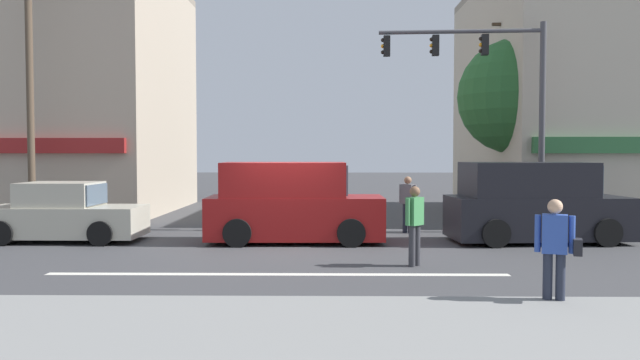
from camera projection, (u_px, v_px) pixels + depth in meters
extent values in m
plane|color=#3D3D3F|center=(289.00, 247.00, 15.59)|extent=(120.00, 120.00, 0.00)
cube|color=silver|center=(277.00, 274.00, 12.09)|extent=(9.00, 0.24, 0.01)
cube|color=gray|center=(241.00, 353.00, 7.09)|extent=(40.00, 5.00, 0.16)
cube|color=tan|center=(5.00, 97.00, 25.16)|extent=(13.50, 9.40, 9.23)
cube|color=#B7AD99|center=(634.00, 100.00, 24.14)|extent=(11.83, 10.47, 8.85)
cylinder|color=#4C3823|center=(515.00, 181.00, 21.39)|extent=(0.32, 0.32, 2.82)
sphere|color=#28602D|center=(516.00, 96.00, 21.27)|extent=(3.94, 3.94, 3.94)
cylinder|color=brown|center=(30.00, 91.00, 19.30)|extent=(0.22, 0.22, 8.57)
cylinder|color=brown|center=(511.00, 117.00, 21.53)|extent=(0.22, 0.22, 7.18)
cube|color=#473828|center=(512.00, 24.00, 21.39)|extent=(1.40, 0.12, 0.10)
cylinder|color=#47474C|center=(542.00, 128.00, 18.35)|extent=(0.18, 0.18, 6.20)
cylinder|color=#47474C|center=(460.00, 32.00, 18.41)|extent=(4.80, 0.43, 0.12)
cube|color=black|center=(485.00, 45.00, 18.37)|extent=(0.21, 0.25, 0.60)
sphere|color=black|center=(481.00, 39.00, 18.37)|extent=(0.12, 0.12, 0.12)
sphere|color=orange|center=(481.00, 45.00, 18.38)|extent=(0.12, 0.12, 0.12)
sphere|color=black|center=(481.00, 51.00, 18.39)|extent=(0.12, 0.12, 0.12)
cube|color=black|center=(436.00, 45.00, 18.48)|extent=(0.21, 0.25, 0.60)
sphere|color=black|center=(432.00, 39.00, 18.48)|extent=(0.12, 0.12, 0.12)
sphere|color=orange|center=(431.00, 46.00, 18.49)|extent=(0.12, 0.12, 0.12)
sphere|color=black|center=(431.00, 52.00, 18.50)|extent=(0.12, 0.12, 0.12)
cube|color=black|center=(387.00, 46.00, 18.59)|extent=(0.21, 0.25, 0.60)
sphere|color=black|center=(383.00, 40.00, 18.59)|extent=(0.12, 0.12, 0.12)
sphere|color=orange|center=(383.00, 46.00, 18.60)|extent=(0.12, 0.12, 0.12)
sphere|color=black|center=(383.00, 52.00, 18.61)|extent=(0.12, 0.12, 0.12)
cube|color=black|center=(537.00, 217.00, 16.45)|extent=(4.71, 2.15, 1.10)
cube|color=black|center=(527.00, 179.00, 16.39)|extent=(3.31, 2.01, 0.90)
cube|color=#475666|center=(587.00, 179.00, 16.48)|extent=(0.17, 1.66, 0.76)
cylinder|color=black|center=(574.00, 224.00, 17.46)|extent=(0.73, 0.25, 0.72)
cylinder|color=black|center=(608.00, 233.00, 15.62)|extent=(0.73, 0.25, 0.72)
cylinder|color=black|center=(474.00, 225.00, 17.31)|extent=(0.73, 0.25, 0.72)
cylinder|color=black|center=(496.00, 233.00, 15.47)|extent=(0.73, 0.25, 0.72)
cube|color=maroon|center=(296.00, 217.00, 16.48)|extent=(4.62, 1.90, 1.10)
cube|color=maroon|center=(284.00, 179.00, 16.43)|extent=(3.22, 1.84, 0.90)
cube|color=#475666|center=(346.00, 179.00, 16.43)|extent=(0.08, 1.66, 0.76)
cylinder|color=black|center=(348.00, 225.00, 17.41)|extent=(0.72, 0.21, 0.72)
cylinder|color=black|center=(351.00, 233.00, 15.57)|extent=(0.72, 0.21, 0.72)
cylinder|color=black|center=(246.00, 225.00, 17.41)|extent=(0.72, 0.21, 0.72)
cylinder|color=black|center=(237.00, 233.00, 15.57)|extent=(0.72, 0.21, 0.72)
cube|color=#B7B29E|center=(65.00, 221.00, 16.62)|extent=(4.11, 1.73, 0.80)
cube|color=#B7B29E|center=(61.00, 194.00, 16.59)|extent=(1.91, 1.57, 0.64)
cube|color=#475666|center=(97.00, 194.00, 16.57)|extent=(0.07, 1.44, 0.54)
cylinder|color=black|center=(123.00, 226.00, 17.46)|extent=(0.64, 0.18, 0.64)
cylinder|color=black|center=(100.00, 234.00, 15.76)|extent=(0.64, 0.18, 0.64)
cylinder|color=black|center=(33.00, 226.00, 17.51)|extent=(0.64, 0.18, 0.64)
cylinder|color=black|center=(1.00, 233.00, 15.81)|extent=(0.64, 0.18, 0.64)
cylinder|color=#232838|center=(547.00, 281.00, 9.35)|extent=(0.14, 0.14, 0.86)
cylinder|color=#232838|center=(560.00, 282.00, 9.29)|extent=(0.14, 0.14, 0.86)
cube|color=#2D4CA5|center=(555.00, 234.00, 9.29)|extent=(0.41, 0.33, 0.58)
sphere|color=tan|center=(555.00, 207.00, 9.27)|extent=(0.22, 0.22, 0.22)
cylinder|color=#2D4CA5|center=(538.00, 233.00, 9.37)|extent=(0.09, 0.09, 0.56)
cylinder|color=#2D4CA5|center=(572.00, 235.00, 9.21)|extent=(0.09, 0.09, 0.56)
cube|color=black|center=(578.00, 247.00, 9.15)|extent=(0.21, 0.30, 0.24)
cylinder|color=#232838|center=(405.00, 218.00, 18.42)|extent=(0.14, 0.14, 0.86)
cylinder|color=#232838|center=(410.00, 219.00, 18.30)|extent=(0.14, 0.14, 0.86)
cube|color=slate|center=(408.00, 194.00, 18.33)|extent=(0.42, 0.39, 0.58)
sphere|color=#9E7051|center=(408.00, 180.00, 18.31)|extent=(0.22, 0.22, 0.22)
cylinder|color=slate|center=(401.00, 194.00, 18.48)|extent=(0.09, 0.09, 0.56)
cylinder|color=slate|center=(415.00, 194.00, 18.18)|extent=(0.09, 0.09, 0.56)
cylinder|color=#333338|center=(417.00, 245.00, 13.03)|extent=(0.14, 0.14, 0.86)
cylinder|color=#333338|center=(412.00, 246.00, 12.90)|extent=(0.14, 0.14, 0.86)
cube|color=#3F8C4C|center=(415.00, 211.00, 12.94)|extent=(0.41, 0.41, 0.58)
sphere|color=brown|center=(415.00, 191.00, 12.92)|extent=(0.22, 0.22, 0.22)
cylinder|color=#3F8C4C|center=(421.00, 210.00, 13.11)|extent=(0.09, 0.09, 0.56)
cylinder|color=#3F8C4C|center=(408.00, 212.00, 12.76)|extent=(0.09, 0.09, 0.56)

